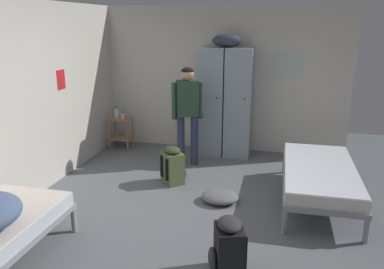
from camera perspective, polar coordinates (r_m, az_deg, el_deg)
ground_plane at (r=4.74m, az=-0.75°, el=-11.98°), size 8.55×8.55×0.00m
room_backdrop at (r=5.79m, az=-9.35°, el=6.33°), size 4.34×5.40×2.53m
locker_bank at (r=6.64m, az=4.95°, el=5.14°), size 0.90×0.55×2.07m
shelf_unit at (r=7.18m, az=-10.49°, el=0.67°), size 0.38×0.30×0.57m
bed_right at (r=5.21m, az=18.35°, el=-5.58°), size 0.90×1.90×0.49m
person_traveler at (r=6.07m, az=-0.66°, el=4.02°), size 0.48×0.31×1.59m
water_bottle at (r=7.15m, az=-11.15°, el=3.20°), size 0.07×0.07×0.21m
lotion_bottle at (r=7.05m, az=-10.21°, el=2.78°), size 0.05×0.05×0.14m
backpack_olive at (r=5.56m, az=-2.81°, el=-4.65°), size 0.42×0.42×0.55m
backpack_black at (r=3.70m, az=5.32°, el=-16.29°), size 0.39×0.38×0.55m
clothes_pile_grey at (r=5.07m, az=4.16°, el=-9.19°), size 0.48×0.41×0.14m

